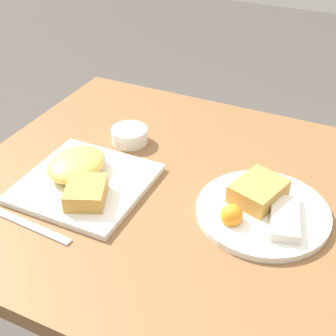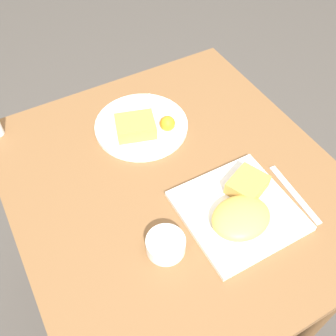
{
  "view_description": "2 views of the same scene",
  "coord_description": "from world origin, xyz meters",
  "views": [
    {
      "loc": [
        0.73,
        0.35,
        1.38
      ],
      "look_at": [
        0.0,
        -0.0,
        0.8
      ],
      "focal_mm": 50.0,
      "sensor_mm": 36.0,
      "label": 1
    },
    {
      "loc": [
        -0.32,
        -0.54,
        1.56
      ],
      "look_at": [
        -0.02,
        0.01,
        0.81
      ],
      "focal_mm": 42.0,
      "sensor_mm": 36.0,
      "label": 2
    }
  ],
  "objects": [
    {
      "name": "plate_square_near",
      "position": [
        0.08,
        -0.17,
        0.78
      ],
      "size": [
        0.26,
        0.26,
        0.06
      ],
      "color": "white",
      "rests_on": "dining_table"
    },
    {
      "name": "sauce_ramekin",
      "position": [
        -0.12,
        -0.16,
        0.78
      ],
      "size": [
        0.09,
        0.09,
        0.04
      ],
      "color": "white",
      "rests_on": "dining_table"
    },
    {
      "name": "dining_table",
      "position": [
        0.0,
        0.0,
        0.66
      ],
      "size": [
        0.82,
        0.9,
        0.76
      ],
      "color": "brown",
      "rests_on": "ground_plane"
    },
    {
      "name": "plate_oval_far",
      "position": [
        0.01,
        0.21,
        0.78
      ],
      "size": [
        0.27,
        0.27,
        0.05
      ],
      "color": "white",
      "rests_on": "dining_table"
    },
    {
      "name": "ground_plane",
      "position": [
        0.0,
        0.0,
        0.0
      ],
      "size": [
        8.0,
        8.0,
        0.0
      ],
      "primitive_type": "plane",
      "color": "#4C4742"
    },
    {
      "name": "butter_knife",
      "position": [
        0.24,
        -0.19,
        0.76
      ],
      "size": [
        0.03,
        0.19,
        0.0
      ],
      "rotation": [
        0.0,
        0.0,
        1.51
      ],
      "color": "silver",
      "rests_on": "dining_table"
    }
  ]
}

